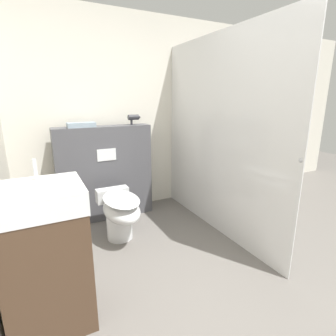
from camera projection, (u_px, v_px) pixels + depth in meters
ground_plane at (255, 320)px, 1.79m from camera, size 12.00×12.00×0.00m
wall_back at (134, 115)px, 3.46m from camera, size 8.00×0.06×2.50m
partition_panel at (105, 173)px, 3.23m from camera, size 1.14×0.24×1.15m
shower_glass at (217, 137)px, 2.82m from camera, size 0.04×2.10×2.12m
toilet at (120, 212)px, 2.73m from camera, size 0.35×0.69×0.50m
sink_vanity at (47, 257)px, 1.67m from camera, size 0.51×0.47×1.10m
hair_drier at (134, 118)px, 3.23m from camera, size 0.16×0.07×0.12m
folded_towel at (81, 125)px, 2.95m from camera, size 0.30×0.15×0.05m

